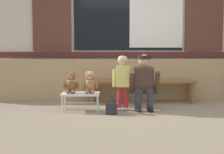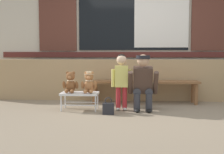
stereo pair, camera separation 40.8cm
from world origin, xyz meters
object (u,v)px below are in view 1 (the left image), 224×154
teddy_bear_with_hat (90,83)px  child_standing (123,76)px  small_display_bench (81,95)px  teddy_bear_plain (71,83)px  adult_crouching (144,82)px  handbag_on_ground (111,108)px  wooden_bench_long (142,84)px

teddy_bear_with_hat → child_standing: child_standing is taller
small_display_bench → teddy_bear_plain: (-0.16, 0.00, 0.20)m
adult_crouching → handbag_on_ground: adult_crouching is taller
handbag_on_ground → adult_crouching: bearing=31.4°
wooden_bench_long → small_display_bench: bearing=-146.2°
teddy_bear_with_hat → handbag_on_ground: bearing=-42.8°
adult_crouching → teddy_bear_with_hat: bearing=-179.0°
teddy_bear_with_hat → small_display_bench: bearing=-179.2°
small_display_bench → child_standing: (0.71, 0.02, 0.33)m
teddy_bear_with_hat → teddy_bear_plain: bearing=-179.9°
teddy_bear_plain → handbag_on_ground: size_ratio=1.34×
small_display_bench → teddy_bear_with_hat: size_ratio=1.76×
small_display_bench → teddy_bear_with_hat: (0.16, 0.00, 0.21)m
wooden_bench_long → teddy_bear_plain: bearing=-149.6°
teddy_bear_with_hat → wooden_bench_long: bearing=37.9°
small_display_bench → handbag_on_ground: bearing=-32.4°
teddy_bear_plain → adult_crouching: 1.25m
wooden_bench_long → small_display_bench: size_ratio=3.28×
teddy_bear_plain → teddy_bear_with_hat: size_ratio=1.00×
child_standing → handbag_on_ground: (-0.20, -0.35, -0.50)m
wooden_bench_long → child_standing: 0.88m
adult_crouching → wooden_bench_long: bearing=86.1°
teddy_bear_plain → child_standing: (0.87, 0.02, 0.13)m
child_standing → adult_crouching: 0.39m
teddy_bear_plain → child_standing: child_standing is taller
child_standing → handbag_on_ground: size_ratio=3.52×
small_display_bench → adult_crouching: adult_crouching is taller
small_display_bench → adult_crouching: bearing=1.0°
adult_crouching → small_display_bench: bearing=-179.0°
small_display_bench → child_standing: size_ratio=0.67×
wooden_bench_long → teddy_bear_plain: (-1.30, -0.76, 0.09)m
small_display_bench → child_standing: bearing=1.7°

